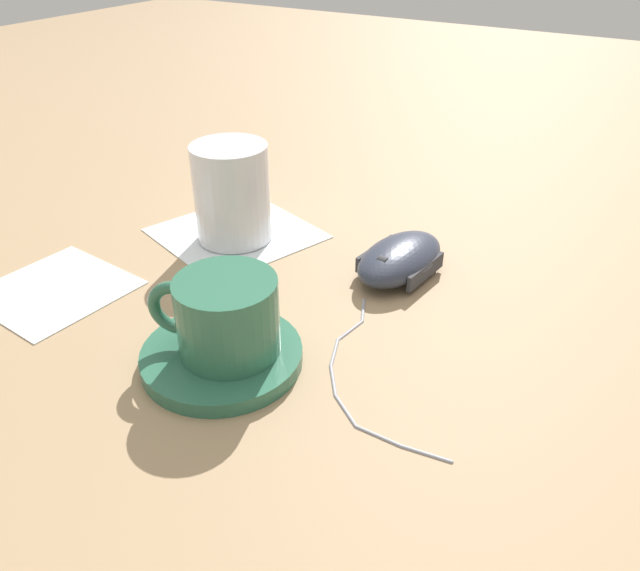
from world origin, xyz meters
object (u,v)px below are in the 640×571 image
saucer (222,356)px  coffee_cup (225,316)px  computer_mouse (400,258)px  drinking_glass (232,193)px

saucer → coffee_cup: size_ratio=1.21×
saucer → computer_mouse: computer_mouse is taller
saucer → computer_mouse: 0.21m
computer_mouse → coffee_cup: bearing=163.2°
saucer → coffee_cup: coffee_cup is taller
drinking_glass → saucer: bearing=-145.2°
saucer → coffee_cup: 0.04m
drinking_glass → coffee_cup: bearing=-143.8°
saucer → drinking_glass: drinking_glass is taller
computer_mouse → drinking_glass: drinking_glass is taller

